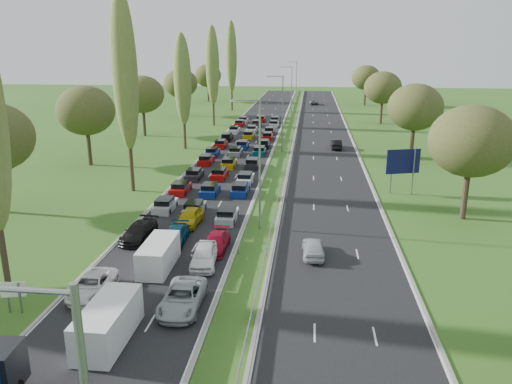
% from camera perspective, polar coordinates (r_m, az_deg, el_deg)
% --- Properties ---
extents(ground, '(260.00, 260.00, 0.00)m').
position_cam_1_polar(ground, '(81.88, 3.06, 4.89)').
color(ground, '#34581B').
rests_on(ground, ground).
extents(near_carriageway, '(10.50, 215.00, 0.04)m').
position_cam_1_polar(near_carriageway, '(84.95, -1.41, 5.33)').
color(near_carriageway, black).
rests_on(near_carriageway, ground).
extents(far_carriageway, '(10.50, 215.00, 0.04)m').
position_cam_1_polar(far_carriageway, '(84.25, 7.76, 5.09)').
color(far_carriageway, black).
rests_on(far_carriageway, ground).
extents(central_reservation, '(2.36, 215.00, 0.32)m').
position_cam_1_polar(central_reservation, '(84.22, 3.16, 5.59)').
color(central_reservation, gray).
rests_on(central_reservation, ground).
extents(lamp_columns, '(0.18, 140.18, 12.00)m').
position_cam_1_polar(lamp_columns, '(78.92, 3.04, 8.87)').
color(lamp_columns, gray).
rests_on(lamp_columns, ground).
extents(poplar_row, '(2.80, 127.80, 22.44)m').
position_cam_1_polar(poplar_row, '(71.37, -10.64, 12.98)').
color(poplar_row, '#2D2116').
rests_on(poplar_row, ground).
extents(woodland_left, '(8.00, 166.00, 11.10)m').
position_cam_1_polar(woodland_left, '(70.46, -20.03, 8.39)').
color(woodland_left, '#2D2116').
rests_on(woodland_left, ground).
extents(woodland_right, '(8.00, 153.00, 11.10)m').
position_cam_1_polar(woodland_right, '(69.02, 19.05, 8.33)').
color(woodland_right, '#2D2116').
rests_on(woodland_right, ground).
extents(traffic_queue_fill, '(9.06, 69.37, 0.80)m').
position_cam_1_polar(traffic_queue_fill, '(80.25, -1.89, 4.99)').
color(traffic_queue_fill, '#B2B7BC').
rests_on(traffic_queue_fill, ground).
extents(near_car_2, '(2.37, 4.95, 1.36)m').
position_cam_1_polar(near_car_2, '(36.15, -18.25, -10.08)').
color(near_car_2, silver).
rests_on(near_car_2, near_carriageway).
extents(near_car_3, '(2.48, 5.21, 1.47)m').
position_cam_1_polar(near_car_3, '(44.72, -13.24, -4.42)').
color(near_car_3, black).
rests_on(near_car_3, near_carriageway).
extents(near_car_7, '(2.11, 4.75, 1.36)m').
position_cam_1_polar(near_car_7, '(43.34, -9.25, -4.94)').
color(near_car_7, '#05364D').
rests_on(near_car_7, near_carriageway).
extents(near_car_8, '(2.13, 4.73, 1.58)m').
position_cam_1_polar(near_car_8, '(47.45, -7.57, -2.82)').
color(near_car_8, '#B29D0B').
rests_on(near_car_8, near_carriageway).
extents(near_car_10, '(2.54, 5.41, 1.50)m').
position_cam_1_polar(near_car_10, '(33.05, -8.40, -11.85)').
color(near_car_10, '#9EA3A7').
rests_on(near_car_10, near_carriageway).
extents(near_car_11, '(1.99, 4.72, 1.36)m').
position_cam_1_polar(near_car_11, '(41.52, -4.61, -5.74)').
color(near_car_11, maroon).
rests_on(near_car_11, near_carriageway).
extents(near_car_12, '(2.30, 4.87, 1.61)m').
position_cam_1_polar(near_car_12, '(38.82, -5.95, -7.21)').
color(near_car_12, white).
rests_on(near_car_12, near_carriageway).
extents(far_car_0, '(1.89, 4.30, 1.44)m').
position_cam_1_polar(far_car_0, '(40.51, 6.56, -6.32)').
color(far_car_0, '#B4B9BE').
rests_on(far_car_0, far_carriageway).
extents(far_car_1, '(1.74, 4.72, 1.54)m').
position_cam_1_polar(far_car_1, '(83.12, 9.15, 5.43)').
color(far_car_1, black).
rests_on(far_car_1, far_carriageway).
extents(far_car_2, '(2.70, 5.21, 1.40)m').
position_cam_1_polar(far_car_2, '(146.29, 6.60, 10.18)').
color(far_car_2, slate).
rests_on(far_car_2, far_carriageway).
extents(white_van_front, '(2.23, 5.70, 2.29)m').
position_cam_1_polar(white_van_front, '(30.66, -16.36, -13.92)').
color(white_van_front, silver).
rests_on(white_van_front, near_carriageway).
extents(white_van_rear, '(2.08, 5.30, 2.13)m').
position_cam_1_polar(white_van_rear, '(38.92, -10.96, -6.94)').
color(white_van_rear, white).
rests_on(white_van_rear, near_carriageway).
extents(info_sign, '(1.48, 0.43, 2.10)m').
position_cam_1_polar(info_sign, '(35.45, -26.00, -10.32)').
color(info_sign, gray).
rests_on(info_sign, ground).
extents(direction_sign, '(3.86, 1.23, 5.20)m').
position_cam_1_polar(direction_sign, '(58.53, 16.46, 3.15)').
color(direction_sign, gray).
rests_on(direction_sign, ground).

